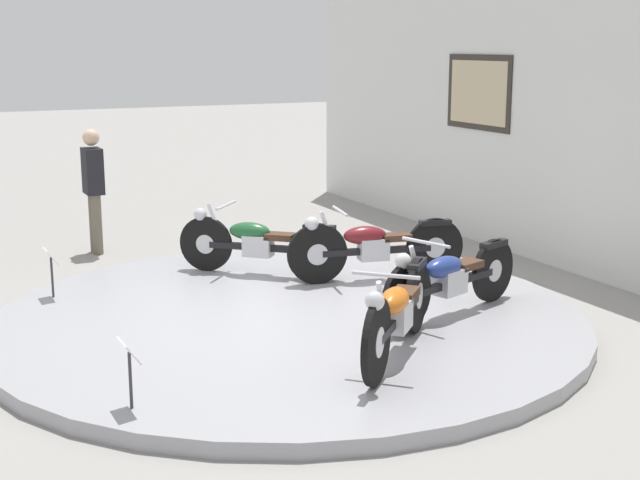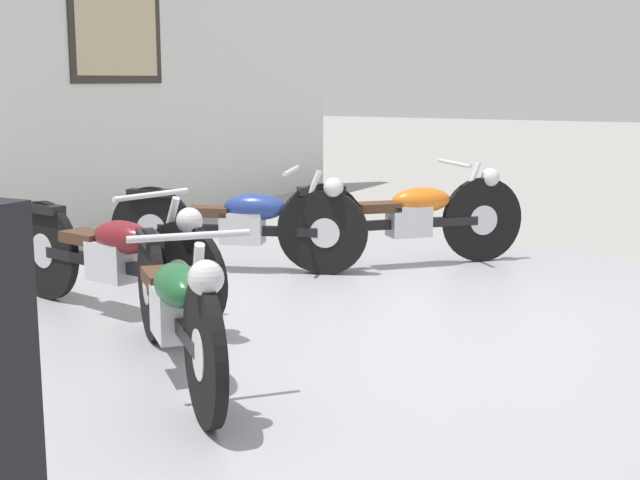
{
  "view_description": "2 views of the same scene",
  "coord_description": "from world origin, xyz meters",
  "views": [
    {
      "loc": [
        7.53,
        -3.35,
        2.69
      ],
      "look_at": [
        0.27,
        0.2,
        0.9
      ],
      "focal_mm": 50.0,
      "sensor_mm": 36.0,
      "label": 1
    },
    {
      "loc": [
        -4.89,
        -2.25,
        1.58
      ],
      "look_at": [
        -0.08,
        0.26,
        0.6
      ],
      "focal_mm": 50.0,
      "sensor_mm": 36.0,
      "label": 2
    }
  ],
  "objects": [
    {
      "name": "motorcycle_orange",
      "position": [
        1.51,
        0.3,
        0.53
      ],
      "size": [
        1.47,
        1.48,
        0.81
      ],
      "color": "black",
      "rests_on": "display_platform"
    },
    {
      "name": "ground_plane",
      "position": [
        0.0,
        0.0,
        0.0
      ],
      "size": [
        60.0,
        60.0,
        0.0
      ],
      "primitive_type": "plane",
      "color": "gray"
    },
    {
      "name": "display_platform",
      "position": [
        0.0,
        0.0,
        0.07
      ],
      "size": [
        5.72,
        5.72,
        0.13
      ],
      "primitive_type": "cylinder",
      "color": "#99999E",
      "rests_on": "ground_plane"
    },
    {
      "name": "motorcycle_maroon",
      "position": [
        -0.73,
        1.34,
        0.53
      ],
      "size": [
        0.58,
        1.98,
        0.81
      ],
      "color": "black",
      "rests_on": "display_platform"
    },
    {
      "name": "motorcycle_green",
      "position": [
        -1.51,
        0.3,
        0.51
      ],
      "size": [
        1.38,
        1.5,
        0.79
      ],
      "color": "black",
      "rests_on": "display_platform"
    },
    {
      "name": "motorcycle_blue",
      "position": [
        0.74,
        1.34,
        0.52
      ],
      "size": [
        0.74,
        1.9,
        0.8
      ],
      "color": "black",
      "rests_on": "display_platform"
    }
  ]
}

